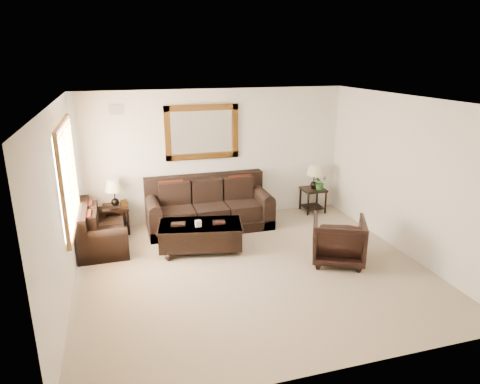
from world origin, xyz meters
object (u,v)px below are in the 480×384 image
object	(u,v)px
end_table_right	(314,181)
sofa	(209,209)
loveseat	(100,232)
armchair	(339,238)
end_table_left	(115,198)
coffee_table	(201,234)

from	to	relation	value
end_table_right	sofa	bearing A→B (deg)	-175.28
loveseat	armchair	size ratio (longest dim) A/B	1.66
loveseat	end_table_left	distance (m)	0.81
armchair	coffee_table	bearing A→B (deg)	-1.70
end_table_right	armchair	distance (m)	2.46
sofa	loveseat	distance (m)	2.13
end_table_left	coffee_table	size ratio (longest dim) A/B	0.69
loveseat	end_table_left	size ratio (longest dim) A/B	1.31
end_table_left	loveseat	bearing A→B (deg)	-115.13
coffee_table	armchair	size ratio (longest dim) A/B	1.84
sofa	end_table_right	xyz separation A→B (m)	(2.41, 0.20, 0.33)
sofa	end_table_right	world-z (taller)	end_table_right
end_table_right	loveseat	bearing A→B (deg)	-171.94
coffee_table	sofa	bearing A→B (deg)	81.52
sofa	armchair	size ratio (longest dim) A/B	2.87
coffee_table	loveseat	bearing A→B (deg)	171.45
sofa	end_table_right	size ratio (longest dim) A/B	2.29
end_table_left	end_table_right	distance (m)	4.20
sofa	loveseat	bearing A→B (deg)	-168.16
sofa	end_table_right	distance (m)	2.44
end_table_left	end_table_right	size ratio (longest dim) A/B	1.01
loveseat	coffee_table	distance (m)	1.82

